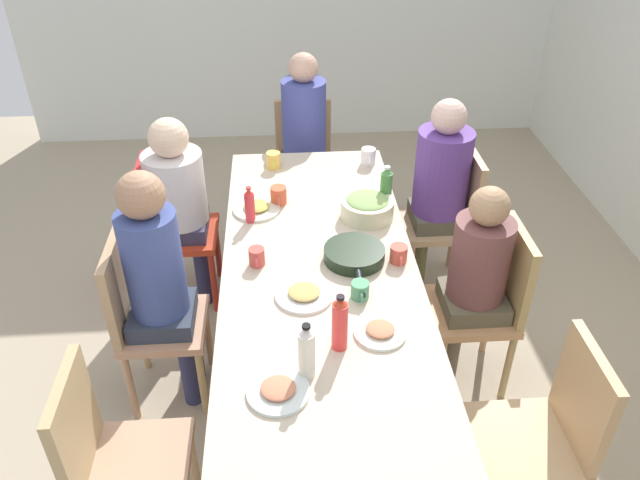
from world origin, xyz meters
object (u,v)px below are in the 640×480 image
at_px(chair_2, 450,214).
at_px(cup_2, 273,160).
at_px(plate_0, 380,331).
at_px(cup_5, 368,156).
at_px(chair_4, 304,159).
at_px(cup_0, 360,290).
at_px(person_6, 158,274).
at_px(bowl_0, 367,207).
at_px(dining_table, 320,279).
at_px(plate_1, 304,294).
at_px(bottle_3, 307,352).
at_px(serving_pan, 354,255).
at_px(bottle_2, 386,189).
at_px(chair_0, 489,299).
at_px(bottle_0, 250,206).
at_px(person_4, 304,133).
at_px(person_0, 475,273).
at_px(chair_1, 112,455).
at_px(person_5, 179,194).
at_px(chair_6, 146,315).
at_px(plate_3, 257,208).
at_px(cup_4, 399,254).
at_px(cup_1, 257,257).
at_px(chair_5, 167,225).
at_px(plate_2, 278,390).
at_px(bottle_1, 340,323).
at_px(cup_3, 279,196).
at_px(person_2, 439,182).
at_px(chair_3, 548,429).

height_order(chair_2, cup_2, chair_2).
distance_m(plate_0, cup_5, 1.47).
bearing_deg(chair_4, cup_0, 4.97).
xyz_separation_m(chair_4, person_6, (1.56, -0.74, 0.24)).
height_order(plate_0, bowl_0, bowl_0).
bearing_deg(cup_5, dining_table, -19.62).
bearing_deg(plate_1, bottle_3, -1.50).
bearing_deg(bottle_3, person_6, -135.77).
height_order(cup_0, cup_2, cup_2).
xyz_separation_m(serving_pan, cup_0, (0.27, -0.01, 0.01)).
bearing_deg(plate_0, bottle_2, 170.01).
xyz_separation_m(chair_0, bottle_0, (-0.41, -1.16, 0.33)).
relative_size(plate_0, cup_5, 1.75).
bearing_deg(plate_1, person_4, 177.15).
distance_m(person_0, chair_1, 1.76).
bearing_deg(dining_table, bottle_3, -8.21).
xyz_separation_m(person_5, bottle_2, (0.29, 1.12, 0.16)).
distance_m(person_4, bowl_0, 1.09).
relative_size(chair_6, plate_3, 3.64).
relative_size(cup_5, bottle_3, 0.50).
relative_size(dining_table, bowl_0, 8.65).
distance_m(person_5, cup_2, 0.58).
bearing_deg(cup_4, person_6, -89.15).
relative_size(cup_1, bottle_2, 0.44).
bearing_deg(person_4, plate_3, -17.41).
bearing_deg(cup_5, chair_5, -79.63).
relative_size(chair_6, plate_2, 3.89).
height_order(dining_table, plate_2, plate_2).
bearing_deg(cup_2, dining_table, 11.59).
bearing_deg(bottle_1, chair_1, -73.28).
bearing_deg(person_6, plate_0, 63.96).
xyz_separation_m(plate_0, bottle_1, (0.06, -0.17, 0.11)).
relative_size(cup_3, cup_5, 1.00).
height_order(plate_3, cup_1, cup_1).
bearing_deg(plate_3, cup_1, 1.08).
relative_size(dining_table, person_6, 1.86).
height_order(plate_0, bottle_2, bottle_2).
distance_m(plate_1, cup_0, 0.24).
relative_size(person_2, person_5, 1.05).
relative_size(person_5, cup_3, 9.63).
distance_m(chair_0, plate_2, 1.30).
height_order(plate_0, cup_5, cup_5).
xyz_separation_m(plate_1, cup_0, (0.02, 0.24, 0.02)).
relative_size(person_2, serving_pan, 2.64).
xyz_separation_m(chair_6, cup_1, (-0.04, 0.54, 0.28)).
relative_size(cup_4, cup_5, 0.96).
bearing_deg(cup_5, bottle_3, -15.23).
relative_size(person_0, serving_pan, 2.44).
xyz_separation_m(dining_table, bottle_1, (0.52, 0.04, 0.19)).
bearing_deg(chair_3, chair_2, 180.00).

